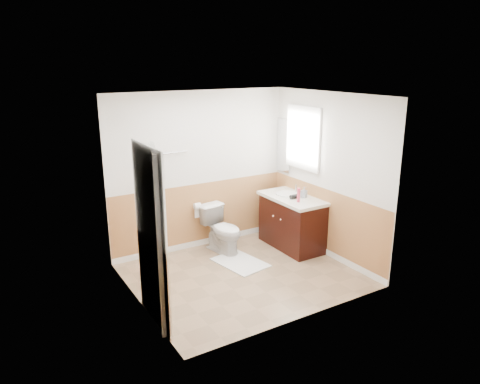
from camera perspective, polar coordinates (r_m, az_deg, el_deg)
floor at (r=6.49m, az=0.40°, el=-10.47°), size 3.00×3.00×0.00m
ceiling at (r=5.81m, az=0.44°, el=12.14°), size 3.00×3.00×0.00m
wall_back at (r=7.13m, az=-5.07°, el=2.67°), size 3.00×0.00×3.00m
wall_front at (r=5.02m, az=8.23°, el=-3.30°), size 3.00×0.00×3.00m
wall_left at (r=5.43m, az=-13.20°, el=-2.06°), size 0.00×3.00×3.00m
wall_right at (r=6.91m, az=11.08°, el=1.98°), size 0.00×3.00×3.00m
wainscot_back at (r=7.33m, az=-4.88°, el=-3.05°), size 3.00×0.00×3.00m
wainscot_front at (r=5.32m, az=7.82°, el=-10.90°), size 3.00×0.00×3.00m
wainscot_left at (r=5.71m, az=-12.60°, el=-9.22°), size 0.00×2.60×2.60m
wainscot_right at (r=7.12m, az=10.69°, el=-3.89°), size 0.00×2.60×2.60m
toilet at (r=7.11m, az=-2.19°, el=-4.77°), size 0.53×0.78×0.73m
bath_mat at (r=6.83m, az=0.02°, el=-8.92°), size 0.68×0.88×0.02m
vanity_cabinet at (r=7.32m, az=6.59°, el=-3.96°), size 0.55×1.10×0.80m
vanity_knob_left at (r=7.02m, az=5.18°, el=-3.51°), size 0.03×0.03×0.03m
vanity_knob_right at (r=7.18m, az=4.24°, el=-3.05°), size 0.03×0.03×0.03m
countertop at (r=7.18m, az=6.63°, el=-0.79°), size 0.60×1.15×0.05m
sink_basin at (r=7.29m, az=5.99°, el=-0.22°), size 0.36×0.36×0.02m
faucet at (r=7.38m, az=7.12°, el=0.43°), size 0.02×0.02×0.14m
lotion_bottle at (r=6.89m, az=7.43°, el=-0.39°), size 0.05×0.05×0.22m
soap_dispenser at (r=7.13m, az=8.11°, el=-0.03°), size 0.10×0.10×0.17m
hair_dryer_body at (r=7.07m, az=6.87°, el=-0.58°), size 0.14×0.07×0.07m
hair_dryer_handle at (r=7.06m, az=6.66°, el=-0.84°), size 0.03×0.03×0.07m
mirror_panel at (r=7.66m, az=5.55°, el=5.90°), size 0.02×0.35×0.90m
window_frame at (r=7.22m, az=7.99°, el=6.80°), size 0.04×0.80×1.00m
window_glass at (r=7.23m, az=8.09°, el=6.81°), size 0.01×0.70×0.90m
door at (r=5.14m, az=-10.38°, el=-5.69°), size 0.29×0.78×2.04m
door_frame at (r=5.11m, az=-11.18°, el=-5.74°), size 0.02×0.92×2.10m
door_knob at (r=5.47m, az=-11.01°, el=-5.13°), size 0.06×0.06×0.06m
towel_bar at (r=6.79m, az=-9.12°, el=4.87°), size 0.62×0.02×0.02m
tp_holder_bar at (r=7.18m, az=-5.42°, el=-1.81°), size 0.14×0.02×0.02m
tp_roll at (r=7.18m, az=-5.42°, el=-1.81°), size 0.10×0.11×0.11m
tp_sheet at (r=7.21m, az=-5.40°, el=-2.64°), size 0.10×0.01×0.16m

